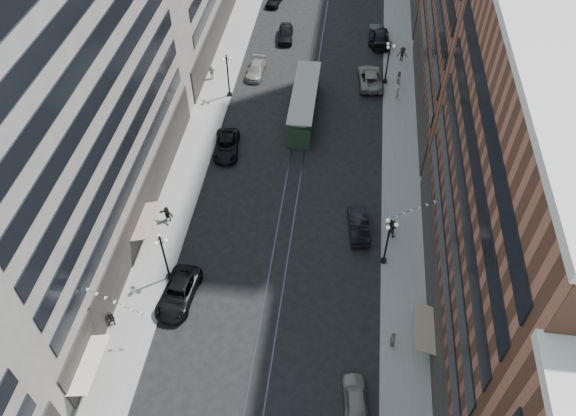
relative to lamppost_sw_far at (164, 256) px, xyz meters
The scene contains 29 objects.
ground 33.44m from the lamppost_sw_far, 73.96° to the left, with size 220.00×220.00×0.00m, color black.
sidewalk_west 42.15m from the lamppost_sw_far, 92.45° to the left, with size 4.00×180.00×0.15m, color gray.
sidewalk_east 46.70m from the lamppost_sw_far, 64.31° to the left, with size 4.00×180.00×0.15m, color gray.
rail_west 42.96m from the lamppost_sw_far, 78.56° to the left, with size 0.12×180.00×0.02m, color #2D2D33.
rail_east 43.26m from the lamppost_sw_far, 76.74° to the left, with size 0.12×180.00×0.02m, color #2D2D33.
building_west_mid 14.31m from the lamppost_sw_far, 147.34° to the left, with size 8.00×36.00×28.00m, color #ABA497.
building_east_mid 27.67m from the lamppost_sw_far, ahead, with size 8.00×30.00×24.00m, color brown.
lamppost_sw_far is the anchor object (origin of this frame).
lamppost_sw_mid 27.00m from the lamppost_sw_far, 90.00° to the left, with size 1.03×1.14×5.52m.
lamppost_se_far 18.83m from the lamppost_sw_far, 12.26° to the left, with size 1.03×1.14×5.52m.
lamppost_se_mid 36.91m from the lamppost_sw_far, 60.10° to the left, with size 1.03×1.14×5.52m.
streetcar 26.08m from the lamppost_sw_far, 69.31° to the left, with size 2.69×12.17×3.37m.
car_2 3.32m from the lamppost_sw_far, 55.16° to the right, with size 2.62×5.69×1.58m, color black.
car_4 19.04m from the lamppost_sw_far, 29.66° to the right, with size 1.74×4.33×1.48m, color gray.
pedestrian_2 6.48m from the lamppost_sw_far, 122.67° to the right, with size 0.79×0.43×1.62m, color black.
pedestrian_4 19.65m from the lamppost_sw_far, 12.64° to the right, with size 1.05×0.48×1.78m, color gray.
car_7 17.39m from the lamppost_sw_far, 84.62° to the left, with size 2.52×5.47×1.52m, color black.
car_8 32.19m from the lamppost_sw_far, 85.71° to the left, with size 1.98×4.87×1.41m, color gray.
car_10 17.80m from the lamppost_sw_far, 24.98° to the left, with size 1.70×4.89×1.61m, color black.
car_11 35.86m from the lamppost_sw_far, 62.44° to the left, with size 2.80×6.08×1.69m, color slate.
car_12 45.10m from the lamppost_sw_far, 67.00° to the left, with size 2.46×6.05×1.76m, color black.
car_13 41.22m from the lamppost_sw_far, 83.06° to the left, with size 1.96×4.87×1.66m, color black.
pedestrian_5 7.13m from the lamppost_sw_far, 106.39° to the left, with size 1.56×0.45×1.68m, color black.
pedestrian_6 30.46m from the lamppost_sw_far, 95.29° to the left, with size 1.03×0.47×1.76m, color #A29586.
pedestrian_7 20.53m from the lamppost_sw_far, 20.84° to the left, with size 0.90×0.49×1.85m, color black.
pedestrian_8 34.76m from the lamppost_sw_far, 55.35° to the left, with size 0.64×0.42×1.76m, color #B9AE99.
pedestrian_9 42.44m from the lamppost_sw_far, 61.12° to the left, with size 1.24×0.51×1.92m, color black.
car_extra_0 45.76m from the lamppost_sw_far, 68.14° to the left, with size 1.74×4.99×1.64m, color black.
pedestrian_extra_0 37.87m from the lamppost_sw_far, 58.05° to the left, with size 0.81×0.45×1.67m, color #AA9F8C.
Camera 1 is at (4.53, 0.52, 39.73)m, focal length 35.00 mm.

